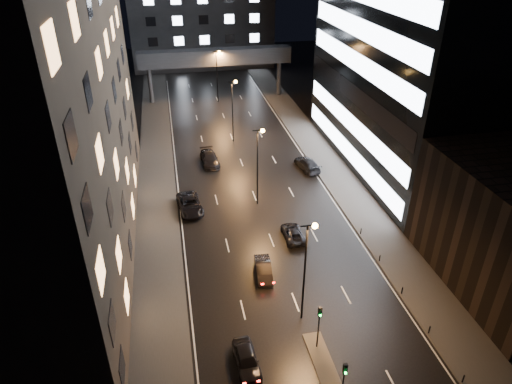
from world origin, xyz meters
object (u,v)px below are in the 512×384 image
at_px(car_away_d, 210,159).
at_px(car_toward_a, 293,233).
at_px(car_toward_b, 307,164).
at_px(car_away_a, 247,360).
at_px(car_away_c, 190,205).
at_px(car_away_b, 263,270).

relative_size(car_away_d, car_toward_a, 1.24).
height_order(car_away_d, car_toward_b, car_away_d).
xyz_separation_m(car_away_a, car_away_d, (1.08, 36.69, 0.07)).
relative_size(car_away_a, car_toward_a, 0.97).
height_order(car_away_a, car_away_c, car_away_c).
distance_m(car_away_c, car_toward_a, 13.63).
bearing_deg(car_toward_a, car_away_d, -70.32).
bearing_deg(car_toward_a, car_away_c, -36.12).
distance_m(car_away_b, car_away_d, 26.27).
distance_m(car_away_d, car_toward_b, 14.39).
bearing_deg(car_toward_a, car_away_a, 63.53).
distance_m(car_away_a, car_away_d, 36.70).
relative_size(car_away_b, car_away_c, 0.74).
height_order(car_away_a, car_toward_b, car_toward_b).
height_order(car_away_d, car_toward_a, car_away_d).
bearing_deg(car_away_b, car_away_c, 120.30).
relative_size(car_away_a, car_away_d, 0.78).
bearing_deg(car_away_c, car_away_b, -70.81).
distance_m(car_toward_a, car_toward_b, 17.37).
xyz_separation_m(car_away_d, car_toward_b, (13.69, -4.43, -0.01)).
xyz_separation_m(car_away_b, car_toward_b, (11.13, 21.71, 0.09)).
bearing_deg(car_away_a, car_toward_b, 62.38).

